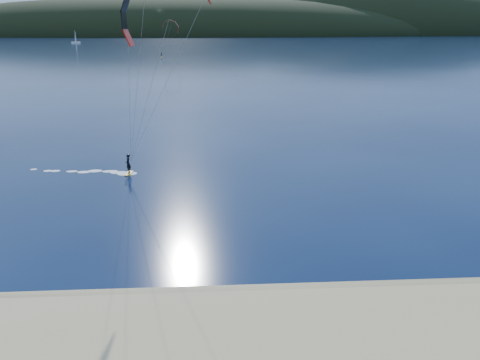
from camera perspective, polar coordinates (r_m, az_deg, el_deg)
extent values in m
plane|color=black|center=(22.73, -9.55, -20.52)|extent=(1800.00, 1800.00, 0.00)
cube|color=olive|center=(26.34, -8.55, -14.30)|extent=(220.00, 2.50, 0.10)
ellipsoid|color=black|center=(739.59, -7.80, 17.11)|extent=(840.00, 280.00, 110.00)
ellipsoid|color=black|center=(819.24, 15.62, 16.74)|extent=(600.00, 240.00, 140.00)
cube|color=yellow|center=(48.16, -13.42, 0.80)|extent=(0.66, 1.63, 0.09)
imported|color=black|center=(47.87, -13.51, 1.96)|extent=(0.53, 0.76, 1.96)
cylinder|color=gray|center=(43.55, -11.19, 9.88)|extent=(0.02, 0.02, 14.66)
cube|color=yellow|center=(230.28, -9.56, 14.61)|extent=(1.05, 1.64, 0.09)
imported|color=black|center=(230.22, -9.57, 14.86)|extent=(1.03, 1.14, 1.93)
cylinder|color=gray|center=(226.14, -9.02, 16.36)|extent=(0.02, 0.02, 13.98)
cube|color=white|center=(433.03, -19.43, 15.56)|extent=(7.64, 4.74, 1.27)
cylinder|color=white|center=(432.90, -19.50, 16.22)|extent=(0.18, 0.18, 10.00)
cube|color=white|center=(434.11, -19.45, 16.23)|extent=(0.87, 2.24, 7.27)
cube|color=white|center=(431.52, -19.52, 15.97)|extent=(0.68, 1.72, 4.54)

